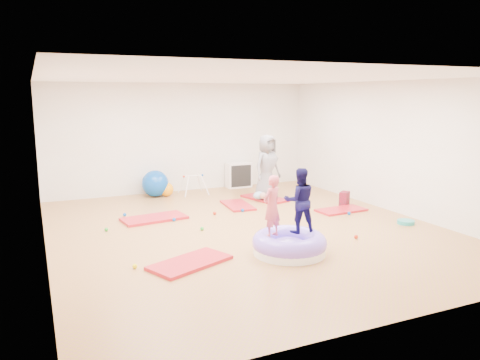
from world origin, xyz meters
name	(u,v)px	position (x,y,z in m)	size (l,w,h in m)	color
room	(247,156)	(0.00, 0.00, 1.40)	(7.01, 8.01, 2.81)	#A66548
gym_mat_front_left	(190,263)	(-1.54, -1.32, 0.03)	(1.24, 0.62, 0.05)	red
gym_mat_mid_left	(154,218)	(-1.42, 1.41, 0.03)	(1.27, 0.64, 0.05)	red
gym_mat_center_back	(238,205)	(0.60, 1.78, 0.02)	(1.07, 0.54, 0.04)	red
gym_mat_right	(341,210)	(2.49, 0.44, 0.02)	(1.08, 0.54, 0.04)	red
gym_mat_rear_right	(265,198)	(1.49, 2.17, 0.02)	(1.17, 0.58, 0.05)	red
inflatable_cushion	(289,245)	(0.06, -1.50, 0.15)	(1.19, 1.19, 0.38)	white
child_pink	(272,203)	(-0.22, -1.42, 0.84)	(0.36, 0.24, 0.98)	#D75663
child_navy	(300,198)	(0.29, -1.40, 0.88)	(0.52, 0.40, 1.06)	#0F0C3E
adult_caregiver	(267,167)	(1.51, 2.10, 0.81)	(0.75, 0.49, 1.53)	slate
infant	(261,195)	(1.29, 1.99, 0.15)	(0.34, 0.35, 0.20)	#93B9D9
ball_pit_balls	(214,224)	(-0.48, 0.49, 0.04)	(4.94, 3.31, 0.07)	red
exercise_ball_blue	(155,183)	(-0.86, 3.56, 0.33)	(0.66, 0.66, 0.66)	#0A48AD
exercise_ball_orange	(166,189)	(-0.60, 3.48, 0.18)	(0.35, 0.35, 0.35)	orange
infant_play_gym	(193,182)	(0.07, 3.36, 0.34)	(0.66, 0.63, 0.51)	white
cube_shelf	(239,175)	(1.52, 3.79, 0.34)	(0.68, 0.34, 0.68)	white
balance_disc	(406,222)	(3.03, -0.92, 0.04)	(0.33, 0.33, 0.07)	teal
backpack	(344,199)	(2.87, 0.86, 0.16)	(0.28, 0.17, 0.32)	maroon
yellow_toy	(172,265)	(-1.82, -1.27, 0.01)	(0.18, 0.18, 0.03)	#F4EC00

